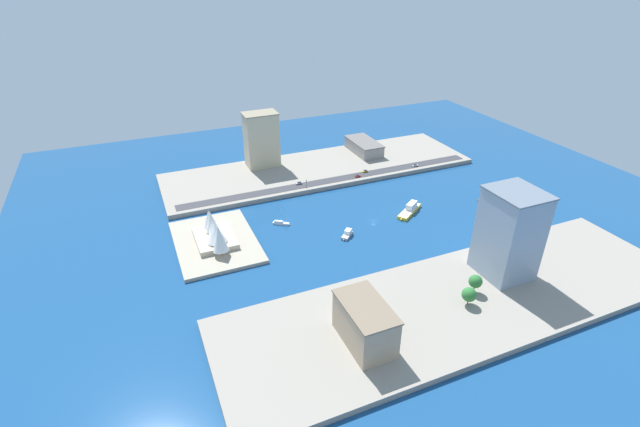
% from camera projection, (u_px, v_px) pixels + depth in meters
% --- Properties ---
extents(ground_plane, '(440.00, 440.00, 0.00)m').
position_uv_depth(ground_plane, '(374.00, 221.00, 292.97)').
color(ground_plane, navy).
extents(quay_west, '(70.00, 240.00, 3.07)m').
position_uv_depth(quay_west, '(462.00, 301.00, 221.89)').
color(quay_west, gray).
rests_on(quay_west, ground_plane).
extents(quay_east, '(70.00, 240.00, 3.07)m').
position_uv_depth(quay_east, '(320.00, 169.00, 362.55)').
color(quay_east, gray).
rests_on(quay_east, ground_plane).
extents(peninsula_point, '(63.60, 45.43, 2.00)m').
position_uv_depth(peninsula_point, '(216.00, 242.00, 269.63)').
color(peninsula_point, '#A89E89').
rests_on(peninsula_point, ground_plane).
extents(road_strip, '(9.06, 228.00, 0.15)m').
position_uv_depth(road_strip, '(334.00, 180.00, 340.28)').
color(road_strip, '#38383D').
rests_on(road_strip, quay_east).
extents(barge_flat_brown, '(13.69, 26.13, 3.32)m').
position_uv_depth(barge_flat_brown, '(499.00, 200.00, 315.63)').
color(barge_flat_brown, brown).
rests_on(barge_flat_brown, ground_plane).
extents(ferry_yellow_fast, '(19.07, 23.97, 6.00)m').
position_uv_depth(ferry_yellow_fast, '(410.00, 210.00, 302.24)').
color(ferry_yellow_fast, yellow).
rests_on(ferry_yellow_fast, ground_plane).
extents(sailboat_small_white, '(7.82, 10.39, 11.62)m').
position_uv_depth(sailboat_small_white, '(281.00, 223.00, 288.83)').
color(sailboat_small_white, white).
rests_on(sailboat_small_white, ground_plane).
extents(yacht_sleek_gray, '(9.53, 9.87, 4.03)m').
position_uv_depth(yacht_sleek_gray, '(347.00, 234.00, 276.01)').
color(yacht_sleek_gray, '#999EA3').
rests_on(yacht_sleek_gray, ground_plane).
extents(office_block_beige, '(16.97, 25.82, 42.17)m').
position_uv_depth(office_block_beige, '(261.00, 140.00, 354.55)').
color(office_block_beige, '#C6B793').
rests_on(office_block_beige, quay_east).
extents(carpark_squat_concrete, '(38.21, 18.98, 9.82)m').
position_uv_depth(carpark_squat_concrete, '(364.00, 146.00, 387.10)').
color(carpark_squat_concrete, gray).
rests_on(carpark_squat_concrete, quay_east).
extents(apartment_midrise_tan, '(30.23, 17.37, 19.29)m').
position_uv_depth(apartment_midrise_tan, '(365.00, 324.00, 192.18)').
color(apartment_midrise_tan, tan).
rests_on(apartment_midrise_tan, quay_west).
extents(tower_tall_glass, '(26.45, 24.13, 46.53)m').
position_uv_depth(tower_tall_glass, '(509.00, 234.00, 229.15)').
color(tower_tall_glass, '#8C9EB2').
rests_on(tower_tall_glass, quay_west).
extents(taxi_yellow_cab, '(1.93, 4.61, 1.55)m').
position_uv_depth(taxi_yellow_cab, '(365.00, 171.00, 351.99)').
color(taxi_yellow_cab, black).
rests_on(taxi_yellow_cab, road_strip).
extents(van_white, '(2.16, 4.50, 1.62)m').
position_uv_depth(van_white, '(415.00, 165.00, 361.94)').
color(van_white, black).
rests_on(van_white, road_strip).
extents(pickup_red, '(1.79, 4.25, 1.61)m').
position_uv_depth(pickup_red, '(358.00, 176.00, 344.32)').
color(pickup_red, black).
rests_on(pickup_red, road_strip).
extents(sedan_silver, '(1.82, 4.86, 1.60)m').
position_uv_depth(sedan_silver, '(299.00, 183.00, 333.16)').
color(sedan_silver, black).
rests_on(sedan_silver, road_strip).
extents(traffic_light_waterfront, '(0.36, 0.36, 6.50)m').
position_uv_depth(traffic_light_waterfront, '(306.00, 183.00, 325.65)').
color(traffic_light_waterfront, black).
rests_on(traffic_light_waterfront, quay_east).
extents(opera_landmark, '(38.42, 22.11, 18.28)m').
position_uv_depth(opera_landmark, '(215.00, 232.00, 264.35)').
color(opera_landmark, '#BCAD93').
rests_on(opera_landmark, peninsula_point).
extents(park_tree_cluster, '(12.81, 15.32, 9.84)m').
position_uv_depth(park_tree_cluster, '(472.00, 288.00, 218.48)').
color(park_tree_cluster, brown).
rests_on(park_tree_cluster, quay_west).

